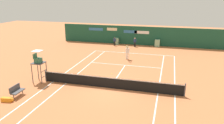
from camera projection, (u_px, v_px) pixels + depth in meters
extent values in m
plane|color=#C67042|center=(110.00, 88.00, 18.35)|extent=(80.00, 80.00, 0.00)
cube|color=white|center=(133.00, 53.00, 29.14)|extent=(10.60, 0.10, 0.01)
cube|color=white|center=(53.00, 82.00, 19.67)|extent=(0.10, 23.40, 0.01)
cube|color=white|center=(66.00, 83.00, 19.35)|extent=(0.10, 23.40, 0.01)
cube|color=white|center=(158.00, 93.00, 17.36)|extent=(0.10, 23.40, 0.01)
cube|color=white|center=(175.00, 95.00, 17.04)|extent=(0.10, 23.40, 0.01)
cube|color=white|center=(125.00, 65.00, 24.25)|extent=(8.00, 0.10, 0.01)
cube|color=white|center=(118.00, 75.00, 21.30)|extent=(0.10, 6.40, 0.01)
cube|color=white|center=(133.00, 54.00, 29.00)|extent=(0.10, 0.24, 0.01)
cylinder|color=#4C4C51|center=(46.00, 75.00, 19.69)|extent=(0.10, 0.10, 1.07)
cylinder|color=#4C4C51|center=(185.00, 90.00, 16.70)|extent=(0.10, 0.10, 1.07)
cube|color=black|center=(110.00, 83.00, 18.21)|extent=(12.00, 0.03, 0.95)
cube|color=white|center=(110.00, 78.00, 18.08)|extent=(12.00, 0.04, 0.06)
cube|color=#194C38|center=(139.00, 36.00, 33.60)|extent=(25.00, 0.24, 2.86)
cube|color=#2D6BA8|center=(96.00, 29.00, 35.00)|extent=(2.38, 0.02, 0.44)
cube|color=beige|center=(112.00, 29.00, 34.30)|extent=(1.64, 0.02, 0.44)
cube|color=white|center=(142.00, 32.00, 33.22)|extent=(2.24, 0.02, 0.44)
cube|color=#2D6BA8|center=(130.00, 32.00, 33.65)|extent=(2.10, 0.02, 0.44)
cube|color=#8CB793|center=(117.00, 41.00, 34.22)|extent=(0.56, 0.70, 0.99)
cube|color=#8CB793|center=(157.00, 43.00, 32.66)|extent=(0.72, 0.70, 1.06)
cylinder|color=#47474C|center=(47.00, 71.00, 19.87)|extent=(0.07, 0.07, 1.72)
cylinder|color=#47474C|center=(41.00, 74.00, 19.04)|extent=(0.07, 0.07, 1.72)
cylinder|color=#47474C|center=(38.00, 70.00, 20.09)|extent=(0.07, 0.07, 1.72)
cylinder|color=#47474C|center=(32.00, 73.00, 19.26)|extent=(0.07, 0.07, 1.72)
cylinder|color=#47474C|center=(44.00, 76.00, 19.56)|extent=(0.04, 0.81, 0.04)
cylinder|color=#47474C|center=(44.00, 71.00, 19.40)|extent=(0.04, 0.81, 0.04)
cube|color=#47474C|center=(38.00, 63.00, 19.30)|extent=(1.00, 1.00, 0.06)
cube|color=#2D664C|center=(38.00, 60.00, 19.23)|extent=(0.52, 0.56, 0.40)
cube|color=#2D664C|center=(35.00, 56.00, 19.19)|extent=(0.06, 0.56, 0.45)
cube|color=white|center=(37.00, 51.00, 18.98)|extent=(0.76, 0.80, 0.04)
cylinder|color=#38383D|center=(23.00, 91.00, 17.27)|extent=(0.06, 0.06, 0.38)
cylinder|color=#38383D|center=(14.00, 97.00, 16.33)|extent=(0.06, 0.06, 0.38)
cube|color=#4C4C51|center=(18.00, 91.00, 16.73)|extent=(0.48, 1.18, 0.08)
cube|color=#4C4C51|center=(14.00, 88.00, 16.73)|extent=(0.06, 1.18, 0.42)
cube|color=orange|center=(7.00, 100.00, 16.01)|extent=(0.81, 0.42, 0.32)
sphere|color=orange|center=(12.00, 100.00, 15.97)|extent=(0.29, 0.29, 0.28)
cylinder|color=white|center=(128.00, 56.00, 26.36)|extent=(0.13, 0.13, 0.82)
cylinder|color=white|center=(126.00, 56.00, 26.32)|extent=(0.13, 0.13, 0.82)
cube|color=white|center=(127.00, 50.00, 26.13)|extent=(0.42, 0.35, 0.58)
sphere|color=tan|center=(127.00, 47.00, 26.01)|extent=(0.23, 0.23, 0.23)
cylinder|color=white|center=(127.00, 46.00, 25.98)|extent=(0.21, 0.21, 0.06)
cylinder|color=white|center=(129.00, 51.00, 26.19)|extent=(0.09, 0.09, 0.56)
cylinder|color=tan|center=(126.00, 49.00, 25.75)|extent=(0.33, 0.53, 0.09)
cylinder|color=black|center=(127.00, 49.00, 25.46)|extent=(0.03, 0.03, 0.22)
torus|color=yellow|center=(127.00, 47.00, 25.39)|extent=(0.28, 0.16, 0.30)
cylinder|color=silver|center=(127.00, 47.00, 25.39)|extent=(0.23, 0.12, 0.26)
cylinder|color=black|center=(135.00, 45.00, 32.63)|extent=(0.11, 0.11, 0.70)
cylinder|color=black|center=(134.00, 44.00, 32.70)|extent=(0.11, 0.11, 0.70)
cube|color=navy|center=(135.00, 41.00, 32.49)|extent=(0.34, 0.23, 0.49)
sphere|color=tan|center=(135.00, 38.00, 32.39)|extent=(0.19, 0.19, 0.19)
cylinder|color=navy|center=(136.00, 41.00, 32.42)|extent=(0.07, 0.07, 0.47)
cylinder|color=navy|center=(134.00, 41.00, 32.58)|extent=(0.07, 0.07, 0.47)
cylinder|color=black|center=(115.00, 43.00, 33.43)|extent=(0.11, 0.11, 0.65)
cylinder|color=black|center=(114.00, 43.00, 33.48)|extent=(0.11, 0.11, 0.65)
cube|color=navy|center=(115.00, 40.00, 33.29)|extent=(0.31, 0.20, 0.46)
sphere|color=brown|center=(115.00, 38.00, 33.20)|extent=(0.18, 0.18, 0.18)
cylinder|color=navy|center=(116.00, 40.00, 33.23)|extent=(0.07, 0.07, 0.44)
cylinder|color=navy|center=(113.00, 40.00, 33.37)|extent=(0.07, 0.07, 0.44)
sphere|color=#CCE033|center=(112.00, 74.00, 21.60)|extent=(0.07, 0.07, 0.07)
sphere|color=#CCE033|center=(119.00, 78.00, 20.38)|extent=(0.07, 0.07, 0.07)
sphere|color=#CCE033|center=(159.00, 57.00, 27.25)|extent=(0.07, 0.07, 0.07)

